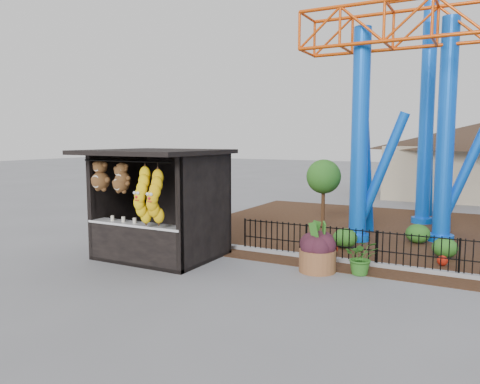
% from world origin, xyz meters
% --- Properties ---
extents(ground, '(120.00, 120.00, 0.00)m').
position_xyz_m(ground, '(0.00, 0.00, 0.00)').
color(ground, slate).
rests_on(ground, ground).
extents(mulch_bed, '(18.00, 12.00, 0.02)m').
position_xyz_m(mulch_bed, '(4.00, 8.00, 0.01)').
color(mulch_bed, '#331E11').
rests_on(mulch_bed, ground).
extents(curb, '(18.00, 0.18, 0.12)m').
position_xyz_m(curb, '(4.00, 3.00, 0.06)').
color(curb, gray).
rests_on(curb, ground).
extents(prize_booth, '(3.50, 3.40, 3.12)m').
position_xyz_m(prize_booth, '(-3.00, 0.89, 1.54)').
color(prize_booth, black).
rests_on(prize_booth, ground).
extents(picket_fence, '(12.20, 0.06, 1.00)m').
position_xyz_m(picket_fence, '(4.90, 3.00, 0.50)').
color(picket_fence, black).
rests_on(picket_fence, ground).
extents(terracotta_planter, '(0.98, 0.98, 0.59)m').
position_xyz_m(terracotta_planter, '(1.53, 1.83, 0.29)').
color(terracotta_planter, brown).
rests_on(terracotta_planter, ground).
extents(planter_foliage, '(0.70, 0.70, 0.64)m').
position_xyz_m(planter_foliage, '(1.53, 1.83, 0.91)').
color(planter_foliage, '#31131D').
rests_on(planter_foliage, terracotta_planter).
extents(potted_plant, '(0.98, 0.91, 0.90)m').
position_xyz_m(potted_plant, '(2.61, 2.10, 0.45)').
color(potted_plant, '#305C1B').
rests_on(potted_plant, ground).
extents(landscaping, '(8.08, 3.49, 0.62)m').
position_xyz_m(landscaping, '(4.19, 5.50, 0.29)').
color(landscaping, '#265B1A').
rests_on(landscaping, mulch_bed).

